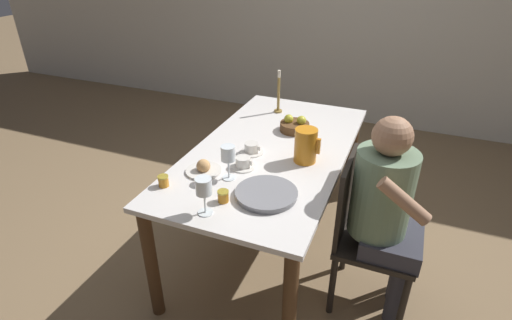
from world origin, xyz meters
The scene contains 16 objects.
ground_plane centered at (0.00, 0.00, 0.00)m, with size 20.00×20.00×0.00m, color #7F6647.
wall_back centered at (0.00, 2.42, 1.30)m, with size 10.00×0.06×2.60m.
dining_table centered at (0.00, 0.00, 0.64)m, with size 0.89×1.69×0.75m.
chair_person_side centered at (0.63, -0.23, 0.47)m, with size 0.42×0.42×0.90m.
person_seated centered at (0.72, -0.26, 0.69)m, with size 0.39×0.41×1.16m.
red_pitcher centered at (0.23, -0.07, 0.85)m, with size 0.15×0.13×0.20m.
wine_glass_water centered at (-0.09, -0.41, 0.89)m, with size 0.08×0.08×0.19m.
wine_glass_juice centered at (-0.06, -0.73, 0.88)m, with size 0.08×0.08×0.19m.
teacup_near_person centered at (-0.07, -0.27, 0.77)m, with size 0.14×0.14×0.06m.
teacup_across centered at (-0.09, -0.09, 0.77)m, with size 0.14×0.14×0.06m.
serving_tray centered at (0.15, -0.49, 0.76)m, with size 0.31×0.31×0.03m.
bread_plate centered at (-0.25, -0.40, 0.77)m, with size 0.20×0.20×0.08m.
jam_jar_amber centered at (-0.03, -0.61, 0.78)m, with size 0.06×0.06×0.06m.
jam_jar_red centered at (-0.37, -0.61, 0.78)m, with size 0.06×0.06×0.06m.
fruit_bowl centered at (0.05, 0.30, 0.78)m, with size 0.19×0.19×0.11m.
candlestick_tall centered at (-0.16, 0.57, 0.87)m, with size 0.06×0.06×0.31m.
Camera 1 is at (0.73, -2.04, 1.87)m, focal length 28.00 mm.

